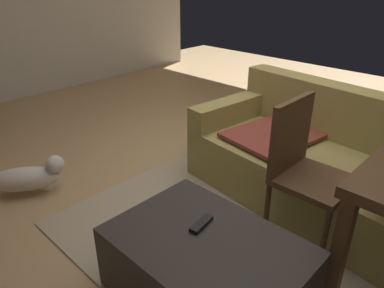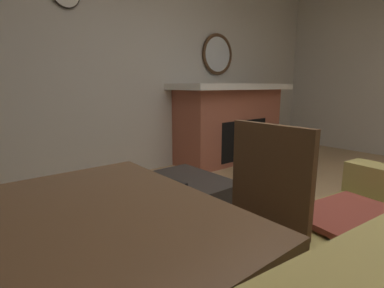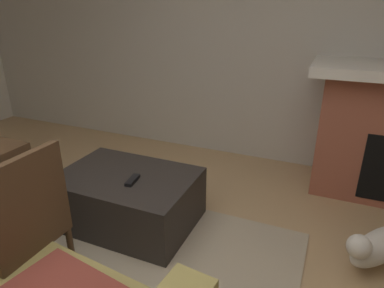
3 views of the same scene
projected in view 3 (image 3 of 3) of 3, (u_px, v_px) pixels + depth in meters
wall_back_fireplace_side at (259, 22)px, 3.28m from camera, size 7.80×0.12×2.80m
area_rug at (74, 276)px, 2.08m from camera, size 2.60×2.00×0.01m
ottoman_coffee_table at (128, 199)px, 2.54m from camera, size 1.00×0.70×0.41m
tv_remote at (132, 180)px, 2.37m from camera, size 0.07×0.17×0.02m
dining_chair_west at (20, 226)px, 1.70m from camera, size 0.44×0.44×0.93m
small_dog at (377, 246)px, 2.11m from camera, size 0.47×0.57×0.27m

